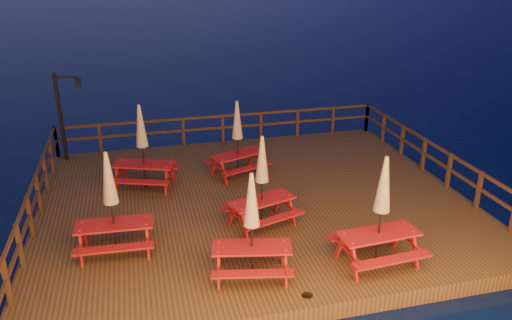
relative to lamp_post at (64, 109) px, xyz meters
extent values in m
plane|color=#051131|center=(5.39, -4.55, -2.20)|extent=(500.00, 500.00, 0.00)
cube|color=#402914|center=(5.39, -4.55, -2.00)|extent=(12.00, 10.00, 0.40)
cylinder|color=#332410|center=(-0.21, 0.05, -2.50)|extent=(0.24, 0.24, 1.40)
cylinder|color=#332410|center=(5.39, 0.05, -2.50)|extent=(0.24, 0.24, 1.40)
cylinder|color=#332410|center=(10.99, 0.05, -2.50)|extent=(0.24, 0.24, 1.40)
cube|color=#332410|center=(5.39, 0.30, -0.75)|extent=(11.70, 0.06, 0.09)
cube|color=#332410|center=(5.39, 0.30, -1.19)|extent=(11.70, 0.06, 0.09)
cube|color=#332410|center=(0.71, 0.30, -1.25)|extent=(0.10, 0.10, 1.10)
cube|color=#332410|center=(5.39, 0.30, -1.25)|extent=(0.10, 0.10, 1.10)
cube|color=#332410|center=(10.07, 0.30, -1.25)|extent=(0.10, 0.10, 1.10)
cube|color=#332410|center=(-0.46, -4.55, -0.75)|extent=(0.06, 9.70, 0.09)
cube|color=#332410|center=(-0.46, -4.55, -1.19)|extent=(0.06, 9.70, 0.09)
cube|color=#332410|center=(-0.46, -8.43, -1.25)|extent=(0.10, 0.10, 1.10)
cube|color=#332410|center=(-0.46, -4.55, -1.25)|extent=(0.10, 0.10, 1.10)
cube|color=#332410|center=(-0.46, -0.67, -1.25)|extent=(0.10, 0.10, 1.10)
cube|color=#332410|center=(11.24, -4.55, -0.75)|extent=(0.06, 9.70, 0.09)
cube|color=#332410|center=(11.24, -4.55, -1.19)|extent=(0.06, 9.70, 0.09)
cube|color=#332410|center=(11.24, -4.55, -1.25)|extent=(0.10, 0.10, 1.10)
cube|color=#332410|center=(11.24, -0.67, -1.25)|extent=(0.10, 0.10, 1.10)
cube|color=black|center=(-0.16, 0.00, -0.30)|extent=(0.12, 0.12, 3.00)
cube|color=black|center=(0.19, 0.00, 1.05)|extent=(0.70, 0.06, 0.06)
cube|color=black|center=(0.54, 0.00, 0.85)|extent=(0.18, 0.18, 0.28)
sphere|color=#FBC064|center=(0.54, 0.00, 0.85)|extent=(0.14, 0.14, 0.14)
cube|color=maroon|center=(7.31, -8.40, -1.03)|extent=(1.87, 0.84, 0.05)
cube|color=maroon|center=(7.27, -7.79, -1.34)|extent=(1.84, 0.41, 0.05)
cube|color=maroon|center=(7.35, -9.01, -1.34)|extent=(1.84, 0.41, 0.05)
cube|color=maroon|center=(6.53, -8.12, -1.42)|extent=(0.07, 0.11, 0.76)
cube|color=maroon|center=(6.58, -8.79, -1.42)|extent=(0.07, 0.11, 0.76)
cube|color=maroon|center=(8.05, -8.01, -1.42)|extent=(0.07, 0.11, 0.76)
cube|color=maroon|center=(8.09, -8.68, -1.42)|extent=(0.07, 0.11, 0.76)
cylinder|color=black|center=(7.31, -8.40, -0.53)|extent=(0.04, 0.04, 2.54)
cone|color=tan|center=(7.31, -8.40, 0.18)|extent=(0.37, 0.37, 1.27)
sphere|color=black|center=(7.31, -8.40, 0.77)|extent=(0.07, 0.07, 0.07)
cube|color=maroon|center=(1.58, -6.48, -1.06)|extent=(1.80, 0.78, 0.05)
cube|color=maroon|center=(1.61, -5.89, -1.35)|extent=(1.78, 0.36, 0.05)
cube|color=maroon|center=(1.55, -7.07, -1.35)|extent=(1.78, 0.36, 0.05)
cube|color=maroon|center=(0.86, -6.12, -1.43)|extent=(0.06, 0.10, 0.74)
cube|color=maroon|center=(0.82, -6.77, -1.43)|extent=(0.06, 0.10, 0.74)
cube|color=maroon|center=(2.33, -6.19, -1.43)|extent=(0.06, 0.10, 0.74)
cube|color=maroon|center=(2.30, -6.84, -1.43)|extent=(0.06, 0.10, 0.74)
cylinder|color=black|center=(1.58, -6.48, -0.57)|extent=(0.04, 0.04, 2.46)
cone|color=tan|center=(1.58, -6.48, 0.12)|extent=(0.35, 0.35, 1.23)
sphere|color=black|center=(1.58, -6.48, 0.69)|extent=(0.07, 0.07, 0.07)
cube|color=maroon|center=(2.40, -3.00, -1.04)|extent=(1.94, 1.29, 0.05)
cube|color=maroon|center=(2.61, -2.43, -1.34)|extent=(1.79, 0.89, 0.05)
cube|color=maroon|center=(2.19, -3.56, -1.34)|extent=(1.79, 0.89, 0.05)
cube|color=maroon|center=(1.81, -2.42, -1.42)|extent=(0.09, 0.12, 0.75)
cube|color=maroon|center=(1.58, -3.05, -1.42)|extent=(0.09, 0.12, 0.75)
cube|color=maroon|center=(3.22, -2.95, -1.42)|extent=(0.09, 0.12, 0.75)
cube|color=maroon|center=(2.99, -3.57, -1.42)|extent=(0.09, 0.12, 0.75)
cylinder|color=black|center=(2.40, -3.00, -0.54)|extent=(0.04, 0.04, 2.51)
cone|color=tan|center=(2.40, -3.00, 0.16)|extent=(0.36, 0.36, 1.26)
sphere|color=black|center=(2.40, -3.00, 0.75)|extent=(0.07, 0.07, 0.07)
cube|color=maroon|center=(4.45, -8.18, -1.09)|extent=(1.80, 1.00, 0.05)
cube|color=maroon|center=(4.57, -7.62, -1.37)|extent=(1.72, 0.61, 0.05)
cube|color=maroon|center=(4.33, -8.73, -1.37)|extent=(1.72, 0.61, 0.05)
cube|color=maroon|center=(3.82, -7.73, -1.44)|extent=(0.08, 0.10, 0.71)
cube|color=maroon|center=(3.69, -8.34, -1.44)|extent=(0.08, 0.10, 0.71)
cube|color=maroon|center=(5.21, -8.02, -1.44)|extent=(0.08, 0.10, 0.71)
cube|color=maroon|center=(5.08, -8.63, -1.44)|extent=(0.08, 0.10, 0.71)
cylinder|color=black|center=(4.45, -8.18, -0.61)|extent=(0.04, 0.04, 2.37)
cone|color=tan|center=(4.45, -8.18, 0.05)|extent=(0.34, 0.34, 1.18)
sphere|color=black|center=(4.45, -8.18, 0.60)|extent=(0.07, 0.07, 0.07)
cube|color=maroon|center=(5.23, -6.08, -1.08)|extent=(1.83, 1.15, 0.05)
cube|color=maroon|center=(5.05, -5.54, -1.37)|extent=(1.71, 0.77, 0.05)
cube|color=maroon|center=(5.40, -6.63, -1.37)|extent=(1.71, 0.77, 0.05)
cube|color=maroon|center=(4.45, -6.00, -1.44)|extent=(0.08, 0.11, 0.71)
cube|color=maroon|center=(4.64, -6.60, -1.44)|extent=(0.08, 0.11, 0.71)
cube|color=maroon|center=(5.81, -5.57, -1.44)|extent=(0.08, 0.11, 0.71)
cube|color=maroon|center=(6.00, -6.17, -1.44)|extent=(0.08, 0.11, 0.71)
cylinder|color=black|center=(5.23, -6.08, -0.61)|extent=(0.04, 0.04, 2.38)
cone|color=tan|center=(5.23, -6.08, 0.06)|extent=(0.34, 0.34, 1.19)
sphere|color=black|center=(5.23, -6.08, 0.61)|extent=(0.07, 0.07, 0.07)
cube|color=maroon|center=(5.30, -2.77, -1.08)|extent=(1.83, 1.22, 0.05)
cube|color=maroon|center=(5.10, -2.24, -1.37)|extent=(1.69, 0.85, 0.05)
cube|color=maroon|center=(5.51, -3.30, -1.37)|extent=(1.69, 0.85, 0.05)
cube|color=maroon|center=(4.53, -2.73, -1.44)|extent=(0.09, 0.11, 0.71)
cube|color=maroon|center=(4.75, -3.31, -1.44)|extent=(0.09, 0.11, 0.71)
cube|color=maroon|center=(5.86, -2.23, -1.44)|extent=(0.09, 0.11, 0.71)
cube|color=maroon|center=(6.08, -2.81, -1.44)|extent=(0.09, 0.11, 0.71)
cylinder|color=black|center=(5.30, -2.77, -0.61)|extent=(0.04, 0.04, 2.37)
cone|color=tan|center=(5.30, -2.77, 0.05)|extent=(0.34, 0.34, 1.18)
sphere|color=black|center=(5.30, -2.77, 0.60)|extent=(0.07, 0.07, 0.07)
camera|label=1|loc=(2.30, -17.11, 4.67)|focal=35.00mm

